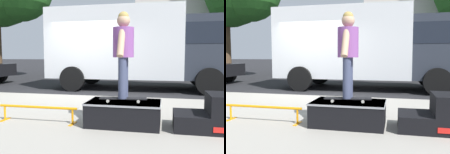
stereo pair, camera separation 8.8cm
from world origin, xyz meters
The scene contains 9 objects.
ground_plane centered at (0.00, 0.00, 0.00)m, with size 140.00×140.00×0.00m, color black.
sidewalk_slab centered at (0.00, -3.00, 0.06)m, with size 50.00×5.00×0.12m, color gray.
skate_box centered at (2.11, -3.35, 0.34)m, with size 1.23×0.77×0.40m.
kicker_ramp centered at (3.54, -3.35, 0.36)m, with size 1.05×0.71×0.58m.
grind_rail centered at (0.59, -3.49, 0.34)m, with size 1.47×0.28×0.29m.
skateboard centered at (2.10, -3.39, 0.58)m, with size 0.80×0.29×0.07m.
skater_kid centered at (2.10, -3.39, 1.42)m, with size 0.34×0.73×1.41m.
box_truck centered at (1.86, 2.20, 1.70)m, with size 6.91×2.63×3.05m.
house_behind centered at (5.33, 12.16, 4.24)m, with size 9.54×8.23×8.40m.
Camera 1 is at (2.79, -7.44, 1.30)m, focal length 39.92 mm.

